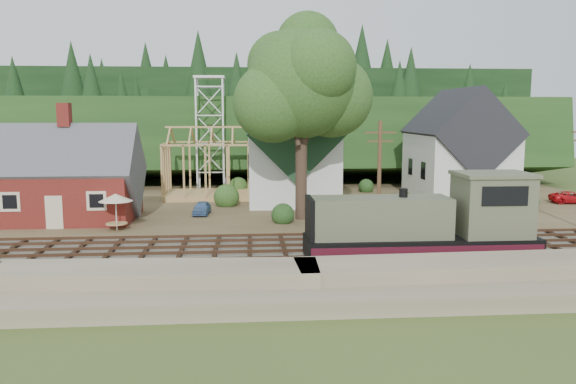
{
  "coord_description": "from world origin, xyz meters",
  "views": [
    {
      "loc": [
        -2.38,
        -33.15,
        8.52
      ],
      "look_at": [
        0.66,
        6.0,
        3.0
      ],
      "focal_mm": 35.0,
      "sensor_mm": 36.0,
      "label": 1
    }
  ],
  "objects": [
    {
      "name": "railroad_bed",
      "position": [
        0.0,
        0.0,
        0.08
      ],
      "size": [
        64.0,
        11.0,
        0.16
      ],
      "primitive_type": "cube",
      "color": "#726B5B",
      "rests_on": "ground"
    },
    {
      "name": "hillside",
      "position": [
        0.0,
        42.0,
        0.0
      ],
      "size": [
        70.0,
        28.96,
        12.74
      ],
      "primitive_type": "cube",
      "rotation": [
        -0.17,
        0.0,
        0.0
      ],
      "color": "#1E3F19",
      "rests_on": "ground"
    },
    {
      "name": "big_tree",
      "position": [
        2.17,
        10.08,
        10.22
      ],
      "size": [
        10.9,
        8.4,
        14.7
      ],
      "color": "#38281E",
      "rests_on": "village_flat"
    },
    {
      "name": "depot",
      "position": [
        -16.0,
        11.0,
        3.21
      ],
      "size": [
        10.8,
        7.41,
        9.0
      ],
      "color": "maroon",
      "rests_on": "village_flat"
    },
    {
      "name": "locomotive",
      "position": [
        7.94,
        -3.0,
        2.23
      ],
      "size": [
        12.77,
        3.19,
        5.09
      ],
      "color": "black",
      "rests_on": "railroad_bed"
    },
    {
      "name": "church",
      "position": [
        2.0,
        19.68,
        5.18
      ],
      "size": [
        8.4,
        15.17,
        13.0
      ],
      "color": "silver",
      "rests_on": "village_flat"
    },
    {
      "name": "farmhouse",
      "position": [
        18.0,
        19.0,
        4.87
      ],
      "size": [
        8.4,
        10.8,
        10.6
      ],
      "color": "silver",
      "rests_on": "village_flat"
    },
    {
      "name": "ridge",
      "position": [
        0.0,
        58.0,
        0.0
      ],
      "size": [
        80.0,
        20.0,
        12.0
      ],
      "primitive_type": "cube",
      "color": "black",
      "rests_on": "ground"
    },
    {
      "name": "embankment",
      "position": [
        0.0,
        -8.5,
        0.0
      ],
      "size": [
        64.0,
        5.0,
        1.6
      ],
      "primitive_type": "cube",
      "color": "#7F7259",
      "rests_on": "ground"
    },
    {
      "name": "car_green",
      "position": [
        -17.39,
        9.67,
        0.84
      ],
      "size": [
        3.31,
        1.27,
        1.08
      ],
      "primitive_type": "imported",
      "rotation": [
        0.0,
        0.0,
        1.53
      ],
      "color": "#75A975",
      "rests_on": "village_flat"
    },
    {
      "name": "car_red",
      "position": [
        27.72,
        15.78,
        0.84
      ],
      "size": [
        4.06,
        2.21,
        1.08
      ],
      "primitive_type": "imported",
      "rotation": [
        0.0,
        0.0,
        1.46
      ],
      "color": "red",
      "rests_on": "village_flat"
    },
    {
      "name": "lattice_tower",
      "position": [
        -6.0,
        28.0,
        10.03
      ],
      "size": [
        3.2,
        3.2,
        12.12
      ],
      "color": "silver",
      "rests_on": "village_flat"
    },
    {
      "name": "patio_set",
      "position": [
        -11.47,
        6.69,
        2.52
      ],
      "size": [
        2.35,
        2.35,
        2.61
      ],
      "color": "silver",
      "rests_on": "village_flat"
    },
    {
      "name": "timber_frame",
      "position": [
        -6.0,
        22.0,
        3.27
      ],
      "size": [
        8.2,
        6.2,
        6.99
      ],
      "color": "tan",
      "rests_on": "village_flat"
    },
    {
      "name": "village_flat",
      "position": [
        0.0,
        18.0,
        0.15
      ],
      "size": [
        64.0,
        26.0,
        0.3
      ],
      "primitive_type": "cube",
      "color": "brown",
      "rests_on": "ground"
    },
    {
      "name": "telegraph_pole_near",
      "position": [
        7.0,
        5.2,
        4.25
      ],
      "size": [
        2.2,
        0.28,
        8.0
      ],
      "color": "#4C331E",
      "rests_on": "ground"
    },
    {
      "name": "car_blue",
      "position": [
        -5.93,
        12.6,
        0.83
      ],
      "size": [
        1.49,
        3.2,
        1.06
      ],
      "primitive_type": "imported",
      "rotation": [
        0.0,
        0.0,
        -0.08
      ],
      "color": "#4E74A8",
      "rests_on": "village_flat"
    },
    {
      "name": "ground",
      "position": [
        0.0,
        0.0,
        0.0
      ],
      "size": [
        140.0,
        140.0,
        0.0
      ],
      "primitive_type": "plane",
      "color": "#384C1E",
      "rests_on": "ground"
    }
  ]
}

